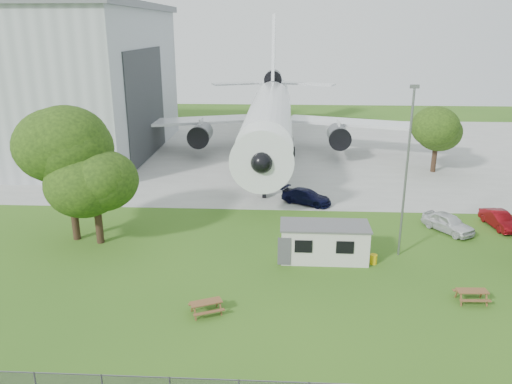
# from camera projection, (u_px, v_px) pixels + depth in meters

# --- Properties ---
(ground) EXTENTS (160.00, 160.00, 0.00)m
(ground) POSITION_uv_depth(u_px,v_px,m) (285.00, 295.00, 30.64)
(ground) COLOR #497A22
(concrete_apron) EXTENTS (120.00, 46.00, 0.03)m
(concrete_apron) POSITION_uv_depth(u_px,v_px,m) (285.00, 150.00, 66.66)
(concrete_apron) COLOR #B7B7B2
(concrete_apron) RESTS_ON ground
(airliner) EXTENTS (46.36, 47.73, 17.69)m
(airliner) POSITION_uv_depth(u_px,v_px,m) (270.00, 114.00, 63.08)
(airliner) COLOR white
(airliner) RESTS_ON ground
(site_cabin) EXTENTS (6.76, 2.73, 2.62)m
(site_cabin) POSITION_uv_depth(u_px,v_px,m) (324.00, 242.00, 35.03)
(site_cabin) COLOR silver
(site_cabin) RESTS_ON ground
(picnic_west) EXTENTS (2.25, 2.10, 0.76)m
(picnic_west) POSITION_uv_depth(u_px,v_px,m) (207.00, 313.00, 28.68)
(picnic_west) COLOR brown
(picnic_west) RESTS_ON ground
(picnic_east) EXTENTS (1.86, 1.57, 0.76)m
(picnic_east) POSITION_uv_depth(u_px,v_px,m) (471.00, 302.00, 29.90)
(picnic_east) COLOR brown
(picnic_east) RESTS_ON ground
(lamp_mast) EXTENTS (0.16, 0.16, 12.00)m
(lamp_mast) POSITION_uv_depth(u_px,v_px,m) (406.00, 175.00, 34.21)
(lamp_mast) COLOR slate
(lamp_mast) RESTS_ON ground
(tree_west_big) EXTENTS (8.35, 8.35, 11.45)m
(tree_west_big) POSITION_uv_depth(u_px,v_px,m) (66.00, 148.00, 36.52)
(tree_west_big) COLOR #382619
(tree_west_big) RESTS_ON ground
(tree_west_small) EXTENTS (5.89, 5.89, 7.87)m
(tree_west_small) POSITION_uv_depth(u_px,v_px,m) (94.00, 181.00, 36.61)
(tree_west_small) COLOR #382619
(tree_west_small) RESTS_ON ground
(tree_far_apron) EXTENTS (5.74, 5.74, 7.72)m
(tree_far_apron) POSITION_uv_depth(u_px,v_px,m) (437.00, 130.00, 55.30)
(tree_far_apron) COLOR #382619
(tree_far_apron) RESTS_ON ground
(car_ne_hatch) EXTENTS (3.89, 4.61, 1.49)m
(car_ne_hatch) POSITION_uv_depth(u_px,v_px,m) (448.00, 223.00, 39.96)
(car_ne_hatch) COLOR silver
(car_ne_hatch) RESTS_ON ground
(car_ne_sedan) EXTENTS (2.03, 4.27, 1.35)m
(car_ne_sedan) POSITION_uv_depth(u_px,v_px,m) (499.00, 220.00, 40.79)
(car_ne_sedan) COLOR maroon
(car_ne_sedan) RESTS_ON ground
(car_apron_van) EXTENTS (5.08, 3.92, 1.37)m
(car_apron_van) POSITION_uv_depth(u_px,v_px,m) (306.00, 197.00, 46.31)
(car_apron_van) COLOR black
(car_apron_van) RESTS_ON ground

